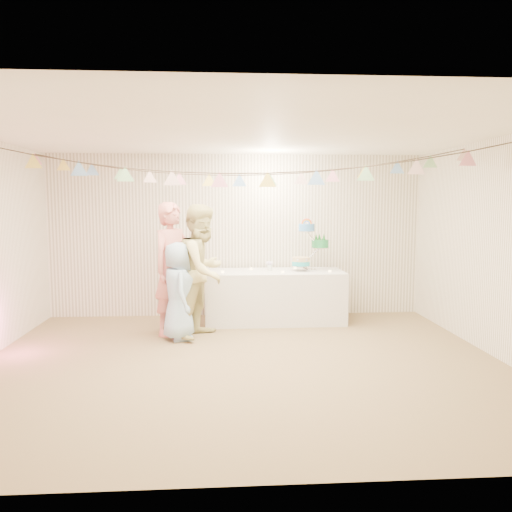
{
  "coord_description": "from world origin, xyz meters",
  "views": [
    {
      "loc": [
        -0.22,
        -5.56,
        1.84
      ],
      "look_at": [
        0.2,
        0.8,
        1.15
      ],
      "focal_mm": 35.0,
      "sensor_mm": 36.0,
      "label": 1
    }
  ],
  "objects": [
    {
      "name": "floor",
      "position": [
        0.0,
        0.0,
        0.0
      ],
      "size": [
        6.0,
        6.0,
        0.0
      ],
      "primitive_type": "plane",
      "color": "brown",
      "rests_on": "ground"
    },
    {
      "name": "ceiling",
      "position": [
        0.0,
        0.0,
        2.6
      ],
      "size": [
        6.0,
        6.0,
        0.0
      ],
      "primitive_type": "plane",
      "color": "white",
      "rests_on": "ground"
    },
    {
      "name": "back_wall",
      "position": [
        0.0,
        2.5,
        1.3
      ],
      "size": [
        6.0,
        6.0,
        0.0
      ],
      "primitive_type": "plane",
      "color": "white",
      "rests_on": "ground"
    },
    {
      "name": "front_wall",
      "position": [
        0.0,
        -2.5,
        1.3
      ],
      "size": [
        6.0,
        6.0,
        0.0
      ],
      "primitive_type": "plane",
      "color": "white",
      "rests_on": "ground"
    },
    {
      "name": "right_wall",
      "position": [
        3.0,
        0.0,
        1.3
      ],
      "size": [
        5.0,
        5.0,
        0.0
      ],
      "primitive_type": "plane",
      "color": "white",
      "rests_on": "ground"
    },
    {
      "name": "table",
      "position": [
        0.57,
        1.98,
        0.39
      ],
      "size": [
        2.1,
        0.84,
        0.79
      ],
      "primitive_type": "cube",
      "color": "silver",
      "rests_on": "floor"
    },
    {
      "name": "cake_stand",
      "position": [
        1.12,
        2.03,
        1.12
      ],
      "size": [
        0.67,
        0.39,
        0.74
      ],
      "primitive_type": null,
      "color": "silver",
      "rests_on": "table"
    },
    {
      "name": "cake_bottom",
      "position": [
        0.97,
        1.97,
        0.84
      ],
      "size": [
        0.31,
        0.31,
        0.15
      ],
      "primitive_type": null,
      "color": "#25A8B1",
      "rests_on": "cake_stand"
    },
    {
      "name": "cake_middle",
      "position": [
        1.3,
        2.12,
        1.11
      ],
      "size": [
        0.27,
        0.27,
        0.22
      ],
      "primitive_type": null,
      "color": "#1A7A3C",
      "rests_on": "cake_stand"
    },
    {
      "name": "cake_top_tier",
      "position": [
        1.06,
        2.0,
        1.38
      ],
      "size": [
        0.25,
        0.25,
        0.19
      ],
      "primitive_type": null,
      "color": "#3E7CC3",
      "rests_on": "cake_stand"
    },
    {
      "name": "platter",
      "position": [
        0.04,
        1.93,
        0.76
      ],
      "size": [
        0.37,
        0.37,
        0.02
      ],
      "primitive_type": "cylinder",
      "color": "white",
      "rests_on": "table"
    },
    {
      "name": "posy",
      "position": [
        0.49,
        2.03,
        0.82
      ],
      "size": [
        0.13,
        0.13,
        0.15
      ],
      "primitive_type": null,
      "color": "white",
      "rests_on": "table"
    },
    {
      "name": "person_adult_a",
      "position": [
        -0.92,
        1.35,
        0.92
      ],
      "size": [
        0.77,
        0.8,
        1.84
      ],
      "primitive_type": "imported",
      "rotation": [
        0.0,
        0.0,
        0.88
      ],
      "color": "#D57B6F",
      "rests_on": "floor"
    },
    {
      "name": "person_adult_b",
      "position": [
        -0.5,
        1.21,
        0.91
      ],
      "size": [
        1.02,
        1.1,
        1.81
      ],
      "primitive_type": "imported",
      "rotation": [
        0.0,
        0.0,
        1.09
      ],
      "color": "#D7CC84",
      "rests_on": "floor"
    },
    {
      "name": "person_child",
      "position": [
        -0.82,
        1.07,
        0.66
      ],
      "size": [
        0.55,
        0.72,
        1.31
      ],
      "primitive_type": "imported",
      "rotation": [
        0.0,
        0.0,
        1.79
      ],
      "color": "#9EC3E0",
      "rests_on": "floor"
    },
    {
      "name": "bunting_back",
      "position": [
        0.0,
        1.1,
        2.35
      ],
      "size": [
        5.6,
        1.1,
        0.4
      ],
      "primitive_type": null,
      "color": "pink",
      "rests_on": "ceiling"
    },
    {
      "name": "bunting_front",
      "position": [
        0.0,
        -0.2,
        2.32
      ],
      "size": [
        5.6,
        0.9,
        0.36
      ],
      "primitive_type": null,
      "color": "#72A5E5",
      "rests_on": "ceiling"
    },
    {
      "name": "tealight_0",
      "position": [
        -0.23,
        1.83,
        0.8
      ],
      "size": [
        0.04,
        0.04,
        0.03
      ],
      "primitive_type": "cylinder",
      "color": "#FFD88C",
      "rests_on": "table"
    },
    {
      "name": "tealight_1",
      "position": [
        0.22,
        2.16,
        0.8
      ],
      "size": [
        0.04,
        0.04,
        0.03
      ],
      "primitive_type": "cylinder",
      "color": "#FFD88C",
      "rests_on": "table"
    },
    {
      "name": "tealight_2",
      "position": [
        0.67,
        1.76,
        0.8
      ],
      "size": [
        0.04,
        0.04,
        0.03
      ],
      "primitive_type": "cylinder",
      "color": "#FFD88C",
      "rests_on": "table"
    },
    {
      "name": "tealight_3",
      "position": [
        0.92,
        2.2,
        0.8
      ],
      "size": [
        0.04,
        0.04,
        0.03
      ],
      "primitive_type": "cylinder",
      "color": "#FFD88C",
      "rests_on": "table"
    },
    {
      "name": "tealight_4",
      "position": [
        1.39,
        1.8,
        0.8
      ],
      "size": [
        0.04,
        0.04,
        0.03
      ],
      "primitive_type": "cylinder",
      "color": "#FFD88C",
      "rests_on": "table"
    }
  ]
}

